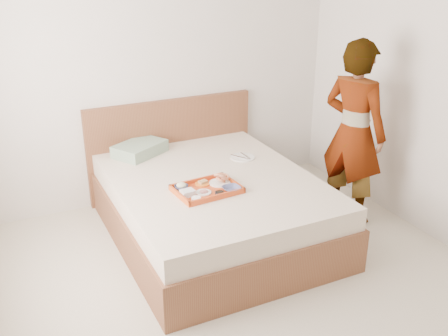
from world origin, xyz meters
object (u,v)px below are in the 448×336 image
tray (207,189)px  dinner_plate (243,157)px  bed (213,207)px  person (354,133)px

tray → dinner_plate: bearing=36.4°
bed → dinner_plate: 0.58m
dinner_plate → person: size_ratio=0.14×
bed → dinner_plate: (0.43, 0.29, 0.27)m
tray → person: bearing=-5.4°
tray → bed: bearing=49.6°
bed → person: person is taller
bed → dinner_plate: bearing=34.5°
dinner_plate → person: (0.79, -0.52, 0.27)m
dinner_plate → person: 0.98m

